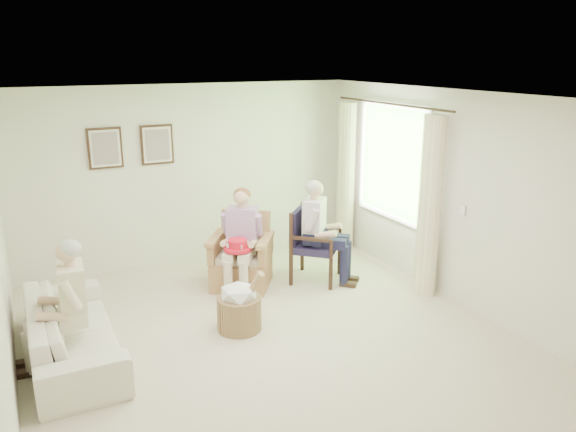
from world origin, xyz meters
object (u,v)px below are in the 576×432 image
Objects in this scene: person_wicker at (243,234)px; person_sofa at (69,298)px; wood_armchair at (313,241)px; wicker_armchair at (241,263)px; hatbox at (239,306)px; sofa at (72,330)px; red_hat at (238,246)px; person_dark at (319,225)px.

person_wicker reaches higher than person_sofa.
wood_armchair is 1.02m from person_wicker.
person_wicker is at bearing 128.66° from wood_armchair.
wicker_armchair is 1.32× the size of hatbox.
sofa is 1.57× the size of person_wicker.
red_hat is at bearing -97.58° from person_wicker.
hatbox reaches higher than sofa.
wicker_armchair is at bearing -65.87° from sofa.
red_hat reaches higher than hatbox.
hatbox is (-0.49, -1.18, -0.02)m from wicker_armchair.
sofa is at bearing -124.26° from person_wicker.
wicker_armchair reaches higher than red_hat.
wood_armchair is at bearing -76.07° from sofa.
person_wicker is at bearing 48.00° from red_hat.
person_dark is 3.87× the size of red_hat.
person_wicker reaches higher than red_hat.
hatbox is at bearing -110.84° from red_hat.
sofa is at bearing -121.45° from wicker_armchair.
sofa is 1.64× the size of person_sofa.
wood_armchair is at bearing 23.05° from wicker_armchair.
person_sofa is 3.57× the size of red_hat.
wicker_armchair is 0.47m from person_wicker.
sofa is 5.84× the size of red_hat.
hatbox is (-0.34, -0.89, -0.38)m from red_hat.
sofa is 2.83× the size of hatbox.
person_wicker is (-0.99, 0.07, 0.22)m from wood_armchair.
person_wicker reaches higher than wood_armchair.
person_wicker is at bearing -55.58° from wicker_armchair.
person_sofa is 1.80m from hatbox.
wood_armchair reaches higher than hatbox.
wicker_armchair is at bearing 112.71° from person_dark.
red_hat is (2.08, 0.71, 0.36)m from sofa.
person_dark is 1.77m from hatbox.
person_sofa is 2.25m from red_hat.
hatbox is at bearing -80.33° from person_wicker.
person_dark is 3.32m from person_sofa.
wood_armchair is 1.34× the size of hatbox.
hatbox is at bearing 161.81° from person_dark.
sofa is (-3.22, -0.80, -0.23)m from wood_armchair.
red_hat is at bearing -82.30° from wicker_armchair.
person_dark is at bearing 29.06° from hatbox.
wicker_armchair is 2.54m from person_sofa.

